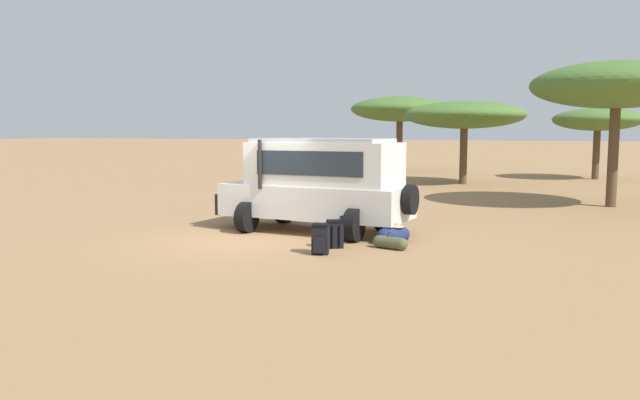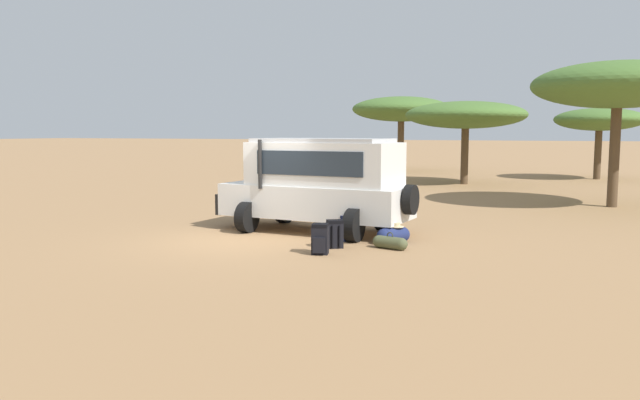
# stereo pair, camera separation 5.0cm
# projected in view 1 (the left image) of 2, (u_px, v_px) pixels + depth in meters

# --- Properties ---
(ground_plane) EXTENTS (320.00, 320.00, 0.00)m
(ground_plane) POSITION_uv_depth(u_px,v_px,m) (244.00, 241.00, 15.03)
(ground_plane) COLOR #9E754C
(safari_vehicle) EXTENTS (5.44, 3.03, 2.44)m
(safari_vehicle) POSITION_uv_depth(u_px,v_px,m) (319.00, 183.00, 16.22)
(safari_vehicle) COLOR silver
(safari_vehicle) RESTS_ON ground_plane
(backpack_beside_front_wheel) EXTENTS (0.44, 0.45, 0.64)m
(backpack_beside_front_wheel) POSITION_uv_depth(u_px,v_px,m) (335.00, 234.00, 14.08)
(backpack_beside_front_wheel) COLOR black
(backpack_beside_front_wheel) RESTS_ON ground_plane
(backpack_cluster_center) EXTENTS (0.48, 0.48, 0.61)m
(backpack_cluster_center) POSITION_uv_depth(u_px,v_px,m) (346.00, 228.00, 15.01)
(backpack_cluster_center) COLOR navy
(backpack_cluster_center) RESTS_ON ground_plane
(backpack_near_rear_wheel) EXTENTS (0.41, 0.46, 0.66)m
(backpack_near_rear_wheel) POSITION_uv_depth(u_px,v_px,m) (320.00, 239.00, 13.36)
(backpack_near_rear_wheel) COLOR black
(backpack_near_rear_wheel) RESTS_ON ground_plane
(duffel_bag_low_black_case) EXTENTS (0.68, 0.80, 0.48)m
(duffel_bag_low_black_case) POSITION_uv_depth(u_px,v_px,m) (393.00, 235.00, 14.65)
(duffel_bag_low_black_case) COLOR navy
(duffel_bag_low_black_case) RESTS_ON ground_plane
(duffel_bag_soft_canvas) EXTENTS (0.85, 0.44, 0.38)m
(duffel_bag_soft_canvas) POSITION_uv_depth(u_px,v_px,m) (390.00, 243.00, 13.97)
(duffel_bag_soft_canvas) COLOR #4C5133
(duffel_bag_soft_canvas) RESTS_ON ground_plane
(acacia_tree_far_left) EXTENTS (6.32, 6.67, 4.84)m
(acacia_tree_far_left) POSITION_uv_depth(u_px,v_px,m) (400.00, 109.00, 40.50)
(acacia_tree_far_left) COLOR brown
(acacia_tree_far_left) RESTS_ON ground_plane
(acacia_tree_left_mid) EXTENTS (5.90, 6.00, 4.07)m
(acacia_tree_left_mid) POSITION_uv_depth(u_px,v_px,m) (464.00, 115.00, 30.63)
(acacia_tree_left_mid) COLOR brown
(acacia_tree_left_mid) RESTS_ON ground_plane
(acacia_tree_centre_back) EXTENTS (5.72, 5.83, 4.98)m
(acacia_tree_centre_back) POSITION_uv_depth(u_px,v_px,m) (617.00, 86.00, 21.26)
(acacia_tree_centre_back) COLOR brown
(acacia_tree_centre_back) RESTS_ON ground_plane
(acacia_tree_right_mid) EXTENTS (4.71, 4.96, 3.86)m
(acacia_tree_right_mid) POSITION_uv_depth(u_px,v_px,m) (598.00, 120.00, 33.72)
(acacia_tree_right_mid) COLOR brown
(acacia_tree_right_mid) RESTS_ON ground_plane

